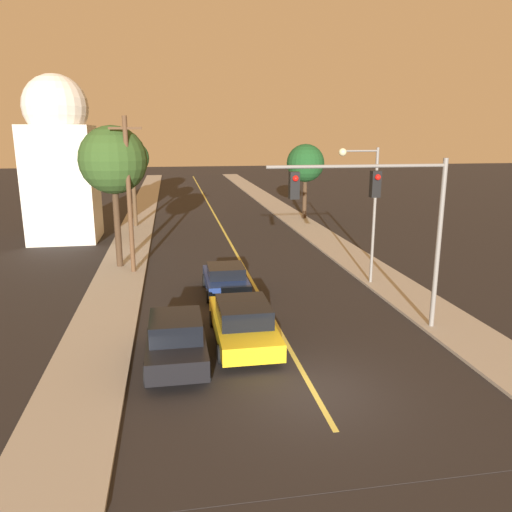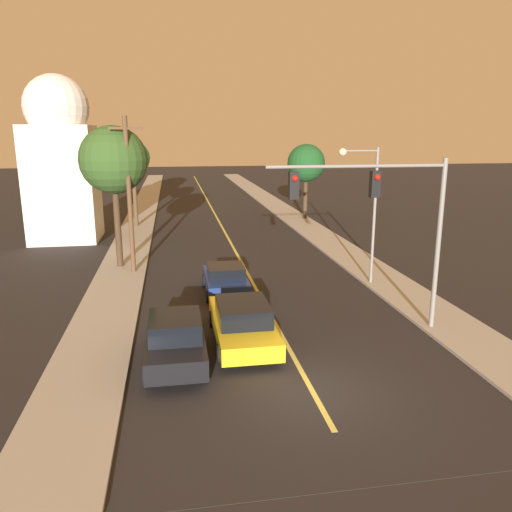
# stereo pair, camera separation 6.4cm
# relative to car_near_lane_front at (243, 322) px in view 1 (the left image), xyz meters

# --- Properties ---
(ground_plane) EXTENTS (200.00, 200.00, 0.00)m
(ground_plane) POSITION_rel_car_near_lane_front_xyz_m (1.47, -3.80, -0.75)
(ground_plane) COLOR black
(road_surface) EXTENTS (10.52, 80.00, 0.01)m
(road_surface) POSITION_rel_car_near_lane_front_xyz_m (1.47, 32.20, -0.75)
(road_surface) COLOR black
(road_surface) RESTS_ON ground
(sidewalk_left) EXTENTS (2.50, 80.00, 0.12)m
(sidewalk_left) POSITION_rel_car_near_lane_front_xyz_m (-5.04, 32.20, -0.69)
(sidewalk_left) COLOR #9E998E
(sidewalk_left) RESTS_ON ground
(sidewalk_right) EXTENTS (2.50, 80.00, 0.12)m
(sidewalk_right) POSITION_rel_car_near_lane_front_xyz_m (7.98, 32.20, -0.69)
(sidewalk_right) COLOR #9E998E
(sidewalk_right) RESTS_ON ground
(car_near_lane_front) EXTENTS (2.08, 5.06, 1.50)m
(car_near_lane_front) POSITION_rel_car_near_lane_front_xyz_m (0.00, 0.00, 0.00)
(car_near_lane_front) COLOR gold
(car_near_lane_front) RESTS_ON ground
(car_near_lane_second) EXTENTS (1.95, 3.88, 1.35)m
(car_near_lane_second) POSITION_rel_car_near_lane_front_xyz_m (0.00, 5.54, -0.06)
(car_near_lane_second) COLOR navy
(car_near_lane_second) RESTS_ON ground
(car_outer_lane_front) EXTENTS (1.92, 4.26, 1.64)m
(car_outer_lane_front) POSITION_rel_car_near_lane_front_xyz_m (-2.31, -1.35, 0.08)
(car_outer_lane_front) COLOR black
(car_outer_lane_front) RESTS_ON ground
(traffic_signal_mast) EXTENTS (6.42, 0.42, 6.18)m
(traffic_signal_mast) POSITION_rel_car_near_lane_front_xyz_m (5.02, 0.04, 3.86)
(traffic_signal_mast) COLOR slate
(traffic_signal_mast) RESTS_ON ground
(streetlamp_right) EXTENTS (1.92, 0.36, 6.38)m
(streetlamp_right) POSITION_rel_car_near_lane_front_xyz_m (6.60, 5.81, 3.53)
(streetlamp_right) COLOR slate
(streetlamp_right) RESTS_ON ground
(utility_pole_left) EXTENTS (1.60, 0.24, 7.85)m
(utility_pole_left) POSITION_rel_car_near_lane_front_xyz_m (-4.39, 9.67, 3.45)
(utility_pole_left) COLOR #513823
(utility_pole_left) RESTS_ON ground
(tree_left_near) EXTENTS (3.50, 3.50, 7.42)m
(tree_left_near) POSITION_rel_car_near_lane_front_xyz_m (-5.19, 10.90, 5.00)
(tree_left_near) COLOR #3D2B1C
(tree_left_near) RESTS_ON ground
(tree_left_far) EXTENTS (2.56, 2.56, 6.49)m
(tree_left_far) POSITION_rel_car_near_lane_front_xyz_m (-5.11, 23.21, 4.50)
(tree_left_far) COLOR #4C3823
(tree_left_far) RESTS_ON ground
(tree_right_near) EXTENTS (3.11, 3.11, 6.17)m
(tree_right_near) POSITION_rel_car_near_lane_front_xyz_m (8.77, 24.48, 3.94)
(tree_right_near) COLOR #3D2B1C
(tree_right_near) RESTS_ON ground
(domed_building_left) EXTENTS (4.33, 4.33, 10.85)m
(domed_building_left) POSITION_rel_car_near_lane_front_xyz_m (-9.45, 19.16, 4.71)
(domed_building_left) COLOR beige
(domed_building_left) RESTS_ON ground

